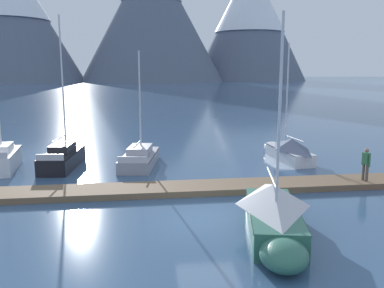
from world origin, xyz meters
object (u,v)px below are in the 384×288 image
Objects in this scene: sailboat_second_berth at (64,156)px; person_on_dock at (366,162)px; sailboat_nearest_berth at (3,157)px; sailboat_mid_dock_port at (141,156)px; sailboat_far_berth at (288,149)px; sailboat_mid_dock_starboard at (274,214)px.

person_on_dock is (16.24, -6.41, 0.64)m from sailboat_second_berth.
sailboat_nearest_berth is 8.40m from sailboat_mid_dock_port.
sailboat_mid_dock_port is (4.74, 0.03, -0.13)m from sailboat_second_berth.
sailboat_second_berth reaches higher than sailboat_far_berth.
person_on_dock is at bearing -29.28° from sailboat_mid_dock_port.
sailboat_far_berth is (18.10, 0.24, 0.07)m from sailboat_nearest_berth.
sailboat_mid_dock_starboard is (9.66, -12.12, 0.20)m from sailboat_second_berth.
sailboat_far_berth is at bearing 0.74° from sailboat_second_berth.
sailboat_mid_dock_starboard is at bearing -51.43° from sailboat_second_berth.
sailboat_second_berth is 4.75m from sailboat_mid_dock_port.
sailboat_nearest_berth is 1.03× the size of sailboat_mid_dock_starboard.
sailboat_nearest_berth is 20.89m from person_on_dock.
sailboat_second_berth is at bearing -179.59° from sailboat_mid_dock_port.
sailboat_nearest_berth reaches higher than sailboat_mid_dock_starboard.
sailboat_second_berth is (3.65, 0.05, -0.03)m from sailboat_nearest_berth.
person_on_dock is at bearing -17.73° from sailboat_nearest_berth.
sailboat_nearest_berth reaches higher than sailboat_far_berth.
sailboat_mid_dock_starboard reaches higher than person_on_dock.
sailboat_nearest_berth reaches higher than person_on_dock.
sailboat_far_berth is at bearing 105.16° from person_on_dock.
sailboat_nearest_berth is at bearing -179.43° from sailboat_mid_dock_port.
person_on_dock is (1.79, -6.60, 0.54)m from sailboat_far_berth.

